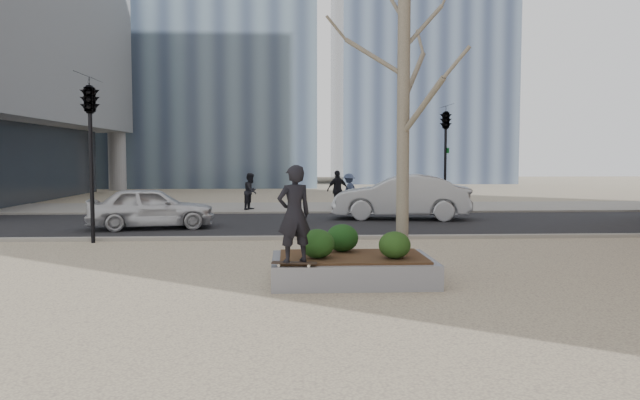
{
  "coord_description": "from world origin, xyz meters",
  "views": [
    {
      "loc": [
        -0.22,
        -11.55,
        2.35
      ],
      "look_at": [
        0.5,
        2.0,
        1.4
      ],
      "focal_mm": 35.0,
      "sensor_mm": 36.0,
      "label": 1
    }
  ],
  "objects": [
    {
      "name": "skateboarder",
      "position": [
        -0.1,
        -0.88,
        1.36
      ],
      "size": [
        0.72,
        0.6,
        1.68
      ],
      "primitive_type": "imported",
      "rotation": [
        0.0,
        0.0,
        3.52
      ],
      "color": "black",
      "rests_on": "skateboard"
    },
    {
      "name": "traffic_light_far",
      "position": [
        6.5,
        14.6,
        2.25
      ],
      "size": [
        0.6,
        2.48,
        4.5
      ],
      "primitive_type": null,
      "color": "black",
      "rests_on": "ground"
    },
    {
      "name": "ground",
      "position": [
        0.0,
        0.0,
        0.0
      ],
      "size": [
        120.0,
        120.0,
        0.0
      ],
      "primitive_type": "plane",
      "color": "#BBAC89",
      "rests_on": "ground"
    },
    {
      "name": "shrub_right",
      "position": [
        1.74,
        -0.38,
        0.74
      ],
      "size": [
        0.58,
        0.58,
        0.5
      ],
      "primitive_type": "ellipsoid",
      "color": "black",
      "rests_on": "planter_mulch"
    },
    {
      "name": "pedestrian_c",
      "position": [
        2.02,
        15.84,
        0.88
      ],
      "size": [
        1.09,
        0.75,
        1.72
      ],
      "primitive_type": "imported",
      "rotation": [
        0.0,
        0.0,
        3.51
      ],
      "color": "black",
      "rests_on": "far_sidewalk"
    },
    {
      "name": "sycamore_tree",
      "position": [
        2.0,
        0.3,
        3.79
      ],
      "size": [
        2.8,
        2.8,
        6.6
      ],
      "primitive_type": null,
      "color": "gray",
      "rests_on": "planter_mulch"
    },
    {
      "name": "shrub_left",
      "position": [
        0.33,
        -0.27,
        0.76
      ],
      "size": [
        0.63,
        0.63,
        0.54
      ],
      "primitive_type": "ellipsoid",
      "color": "#1B3912",
      "rests_on": "planter_mulch"
    },
    {
      "name": "pedestrian_b",
      "position": [
        2.61,
        16.77,
        0.8
      ],
      "size": [
        1.1,
        1.13,
        1.55
      ],
      "primitive_type": "imported",
      "rotation": [
        0.0,
        0.0,
        3.98
      ],
      "color": "#374464",
      "rests_on": "far_sidewalk"
    },
    {
      "name": "car_silver",
      "position": [
        4.02,
        11.38,
        0.85
      ],
      "size": [
        5.26,
        2.53,
        1.66
      ],
      "primitive_type": "imported",
      "rotation": [
        0.0,
        0.0,
        4.56
      ],
      "color": "#999CA1",
      "rests_on": "street"
    },
    {
      "name": "planter",
      "position": [
        1.0,
        0.0,
        0.23
      ],
      "size": [
        3.0,
        2.0,
        0.45
      ],
      "primitive_type": "cube",
      "color": "gray",
      "rests_on": "ground"
    },
    {
      "name": "police_car",
      "position": [
        -4.6,
        8.79,
        0.7
      ],
      "size": [
        4.22,
        2.3,
        1.36
      ],
      "primitive_type": "imported",
      "rotation": [
        0.0,
        0.0,
        1.75
      ],
      "color": "silver",
      "rests_on": "street"
    },
    {
      "name": "traffic_light_near",
      "position": [
        -5.5,
        5.6,
        2.25
      ],
      "size": [
        0.6,
        2.48,
        4.5
      ],
      "primitive_type": null,
      "color": "black",
      "rests_on": "ground"
    },
    {
      "name": "shrub_middle",
      "position": [
        0.86,
        0.5,
        0.76
      ],
      "size": [
        0.63,
        0.63,
        0.54
      ],
      "primitive_type": "ellipsoid",
      "color": "#153A12",
      "rests_on": "planter_mulch"
    },
    {
      "name": "skateboard",
      "position": [
        -0.1,
        -0.88,
        0.49
      ],
      "size": [
        0.8,
        0.31,
        0.08
      ],
      "primitive_type": null,
      "rotation": [
        0.0,
        0.0,
        -0.15
      ],
      "color": "black",
      "rests_on": "planter"
    },
    {
      "name": "pedestrian_a",
      "position": [
        -1.8,
        15.82,
        0.82
      ],
      "size": [
        0.86,
        0.95,
        1.6
      ],
      "primitive_type": "imported",
      "rotation": [
        0.0,
        0.0,
        1.17
      ],
      "color": "black",
      "rests_on": "far_sidewalk"
    },
    {
      "name": "street",
      "position": [
        0.0,
        10.0,
        0.01
      ],
      "size": [
        60.0,
        8.0,
        0.02
      ],
      "primitive_type": "cube",
      "color": "black",
      "rests_on": "ground"
    },
    {
      "name": "planter_mulch",
      "position": [
        1.0,
        0.0,
        0.47
      ],
      "size": [
        2.7,
        1.7,
        0.04
      ],
      "primitive_type": "cube",
      "color": "#382314",
      "rests_on": "planter"
    },
    {
      "name": "far_sidewalk",
      "position": [
        0.0,
        17.0,
        0.01
      ],
      "size": [
        60.0,
        6.0,
        0.02
      ],
      "primitive_type": "cube",
      "color": "gray",
      "rests_on": "ground"
    }
  ]
}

